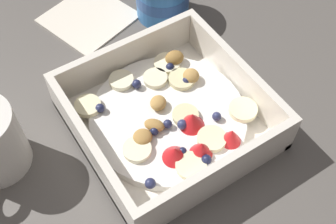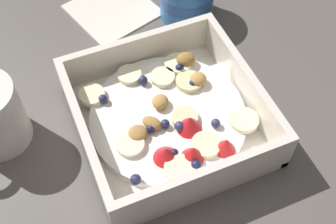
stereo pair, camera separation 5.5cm
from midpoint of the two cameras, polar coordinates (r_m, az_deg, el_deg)
The scene contains 3 objects.
ground_plane at distance 0.57m, azimuth 4.85°, elevation -2.52°, with size 2.40×2.40×0.00m, color #56514C.
fruit_bowl at distance 0.56m, azimuth 2.95°, elevation -0.91°, with size 0.22×0.22×0.06m.
folded_napkin at distance 0.72m, azimuth -5.01°, elevation 13.05°, with size 0.12×0.12×0.01m, color silver.
Camera 2 is at (0.28, -0.14, 0.48)m, focal length 46.88 mm.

